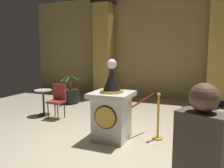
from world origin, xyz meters
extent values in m
plane|color=beige|center=(0.00, 0.00, 0.00)|extent=(11.60, 11.60, 0.00)
cube|color=tan|center=(0.00, 4.93, 2.06)|extent=(11.60, 0.16, 4.11)
cube|color=beige|center=(0.00, -0.02, 0.46)|extent=(0.67, 0.67, 0.92)
cube|color=beige|center=(0.00, -0.02, 0.97)|extent=(0.84, 0.84, 0.10)
cylinder|color=gold|center=(0.00, -0.37, 0.57)|extent=(0.43, 0.03, 0.43)
cylinder|color=black|center=(0.00, -0.36, 0.57)|extent=(0.48, 0.01, 0.48)
cylinder|color=gold|center=(0.00, -0.02, 1.04)|extent=(0.50, 0.50, 0.04)
cone|color=black|center=(0.00, -0.02, 1.31)|extent=(0.37, 0.37, 0.49)
cylinder|color=gold|center=(0.00, -0.02, 1.54)|extent=(0.03, 0.03, 0.05)
sphere|color=silver|center=(0.00, -0.02, 1.61)|extent=(0.20, 0.20, 0.20)
cylinder|color=gold|center=(0.91, 0.36, 0.01)|extent=(0.24, 0.24, 0.03)
cylinder|color=gold|center=(0.91, 0.36, 0.46)|extent=(0.05, 0.05, 0.92)
sphere|color=gold|center=(0.91, 0.36, 0.96)|extent=(0.08, 0.08, 0.08)
cylinder|color=gold|center=(-0.57, 0.95, 0.01)|extent=(0.24, 0.24, 0.03)
cylinder|color=gold|center=(-0.57, 0.95, 0.46)|extent=(0.05, 0.05, 0.93)
sphere|color=gold|center=(-0.57, 0.95, 0.97)|extent=(0.08, 0.08, 0.08)
cylinder|color=#591419|center=(0.54, 0.51, 0.79)|extent=(0.33, 0.76, 0.22)
cylinder|color=#591419|center=(-0.20, 0.80, 0.79)|extent=(0.33, 0.76, 0.22)
sphere|color=#591419|center=(0.17, 0.65, 0.70)|extent=(0.04, 0.04, 0.04)
cube|color=black|center=(-2.16, 4.41, 0.10)|extent=(0.78, 0.78, 0.20)
cube|color=gold|center=(-2.16, 4.41, 1.97)|extent=(0.68, 0.68, 3.95)
cube|color=black|center=(-2.16, 4.41, 3.87)|extent=(0.81, 0.81, 0.16)
cube|color=black|center=(2.16, 4.41, 0.10)|extent=(0.76, 0.76, 0.20)
cube|color=gold|center=(2.16, 4.41, 1.97)|extent=(0.66, 0.66, 3.95)
cylinder|color=black|center=(-2.71, 2.65, 0.25)|extent=(0.59, 0.59, 0.50)
cylinder|color=brown|center=(-2.71, 2.65, 0.64)|extent=(0.08, 0.08, 0.27)
cone|color=#265928|center=(-2.53, 2.65, 0.91)|extent=(0.38, 0.11, 0.23)
cone|color=#265928|center=(-2.63, 2.81, 0.91)|extent=(0.21, 0.34, 0.32)
cone|color=#265928|center=(-2.87, 2.73, 0.91)|extent=(0.37, 0.28, 0.25)
cone|color=#265928|center=(-2.83, 2.51, 0.91)|extent=(0.29, 0.31, 0.33)
cone|color=#265928|center=(-2.68, 2.47, 0.91)|extent=(0.15, 0.37, 0.27)
cube|color=brown|center=(1.79, -2.63, 1.11)|extent=(0.42, 0.34, 0.61)
sphere|color=brown|center=(1.79, -2.63, 1.53)|extent=(0.22, 0.22, 0.22)
cylinder|color=#332D28|center=(-2.57, 0.97, 0.01)|extent=(0.35, 0.35, 0.03)
cylinder|color=#332D28|center=(-2.57, 0.97, 0.37)|extent=(0.06, 0.06, 0.74)
cylinder|color=silver|center=(-2.57, 0.97, 0.74)|extent=(0.50, 0.50, 0.03)
cylinder|color=black|center=(-2.18, 0.66, 0.23)|extent=(0.03, 0.03, 0.45)
cylinder|color=black|center=(-1.86, 0.66, 0.23)|extent=(0.03, 0.03, 0.45)
cylinder|color=black|center=(-2.18, 0.98, 0.23)|extent=(0.03, 0.03, 0.45)
cylinder|color=black|center=(-1.86, 0.98, 0.23)|extent=(0.03, 0.03, 0.45)
cube|color=maroon|center=(-2.02, 0.82, 0.48)|extent=(0.40, 0.40, 0.06)
cube|color=maroon|center=(-2.02, 0.99, 0.73)|extent=(0.40, 0.05, 0.45)
camera|label=1|loc=(1.79, -4.42, 1.86)|focal=37.07mm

